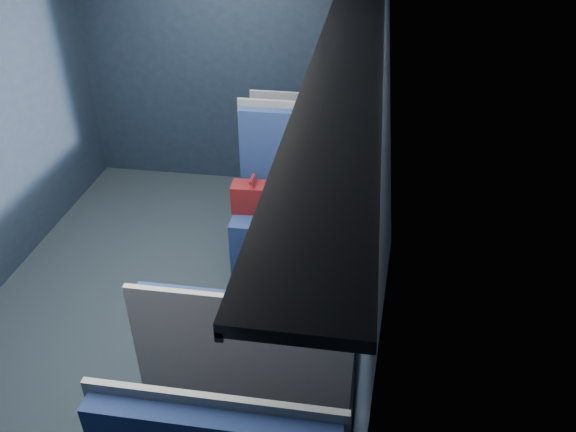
# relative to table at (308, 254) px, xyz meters

# --- Properties ---
(ground) EXTENTS (2.80, 4.20, 0.01)m
(ground) POSITION_rel_table_xyz_m (-1.03, 0.00, -0.67)
(ground) COLOR black
(room_shell) EXTENTS (3.00, 4.40, 2.40)m
(room_shell) POSITION_rel_table_xyz_m (-1.01, 0.00, 0.81)
(room_shell) COLOR black
(room_shell) RESTS_ON ground
(table) EXTENTS (0.62, 1.00, 0.74)m
(table) POSITION_rel_table_xyz_m (0.00, 0.00, 0.00)
(table) COLOR #54565E
(table) RESTS_ON ground
(seat_bay_near) EXTENTS (1.04, 0.62, 1.26)m
(seat_bay_near) POSITION_rel_table_xyz_m (-0.20, 0.87, -0.24)
(seat_bay_near) COLOR #0D173A
(seat_bay_near) RESTS_ON ground
(seat_bay_far) EXTENTS (1.04, 0.62, 1.26)m
(seat_bay_far) POSITION_rel_table_xyz_m (-0.18, -0.87, -0.25)
(seat_bay_far) COLOR #0D173A
(seat_bay_far) RESTS_ON ground
(seat_row_front) EXTENTS (1.04, 0.51, 1.16)m
(seat_row_front) POSITION_rel_table_xyz_m (-0.18, 1.80, -0.25)
(seat_row_front) COLOR #0D173A
(seat_row_front) RESTS_ON ground
(man) EXTENTS (0.53, 0.56, 1.32)m
(man) POSITION_rel_table_xyz_m (0.07, 0.70, 0.06)
(man) COLOR black
(man) RESTS_ON ground
(woman) EXTENTS (0.53, 0.56, 1.32)m
(woman) POSITION_rel_table_xyz_m (0.07, -0.71, 0.06)
(woman) COLOR black
(woman) RESTS_ON ground
(papers) EXTENTS (0.69, 0.89, 0.01)m
(papers) POSITION_rel_table_xyz_m (0.06, 0.02, 0.08)
(papers) COLOR white
(papers) RESTS_ON table
(laptop) EXTENTS (0.24, 0.32, 0.24)m
(laptop) POSITION_rel_table_xyz_m (0.19, 0.12, 0.14)
(laptop) COLOR silver
(laptop) RESTS_ON table
(bottle_small) EXTENTS (0.06, 0.06, 0.20)m
(bottle_small) POSITION_rel_table_xyz_m (0.19, 0.19, 0.16)
(bottle_small) COLOR silver
(bottle_small) RESTS_ON table
(cup) EXTENTS (0.07, 0.07, 0.09)m
(cup) POSITION_rel_table_xyz_m (0.30, 0.44, 0.12)
(cup) COLOR white
(cup) RESTS_ON table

